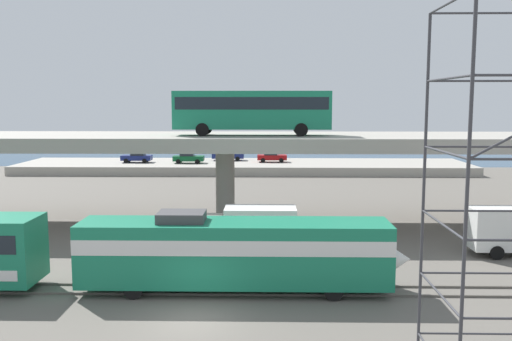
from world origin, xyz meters
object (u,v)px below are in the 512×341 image
object	(u,v)px
parked_car_1	(137,157)
parked_car_2	(188,158)
transit_bus_on_overpass	(252,109)
train_locomotive	(250,250)
parked_car_0	(228,155)
service_truck_east	(247,229)
parked_car_3	(272,157)
scaffolding_tower	(511,210)

from	to	relation	value
parked_car_1	parked_car_2	world-z (taller)	same
transit_bus_on_overpass	parked_car_1	bearing A→B (deg)	116.14
train_locomotive	parked_car_0	xyz separation A→B (m)	(-4.98, 53.79, -0.21)
train_locomotive	parked_car_2	bearing A→B (deg)	101.61
train_locomotive	service_truck_east	size ratio (longest dim) A/B	2.50
service_truck_east	parked_car_2	xyz separation A→B (m)	(-9.82, 42.67, 0.34)
parked_car_1	parked_car_2	xyz separation A→B (m)	(7.44, -0.70, 0.00)
parked_car_2	parked_car_3	distance (m)	11.87
transit_bus_on_overpass	parked_car_0	world-z (taller)	transit_bus_on_overpass
service_truck_east	parked_car_1	bearing A→B (deg)	-68.29
scaffolding_tower	parked_car_1	bearing A→B (deg)	112.21
scaffolding_tower	parked_car_3	xyz separation A→B (m)	(-6.43, 63.72, -4.72)
transit_bus_on_overpass	parked_car_3	size ratio (longest dim) A/B	2.87
transit_bus_on_overpass	parked_car_2	xyz separation A→B (m)	(-9.97, 34.77, -7.28)
service_truck_east	scaffolding_tower	distance (m)	21.70
train_locomotive	parked_car_1	size ratio (longest dim) A/B	4.03
train_locomotive	parked_car_1	world-z (taller)	train_locomotive
parked_car_0	parked_car_1	xyz separation A→B (m)	(-12.72, -3.16, -0.00)
parked_car_0	parked_car_3	world-z (taller)	same
service_truck_east	scaffolding_tower	xyz separation A→B (m)	(8.35, -19.38, 5.06)
train_locomotive	parked_car_1	distance (m)	53.64
service_truck_east	parked_car_0	size ratio (longest dim) A/B	1.47
parked_car_0	parked_car_2	world-z (taller)	same
service_truck_east	parked_car_0	bearing A→B (deg)	-84.42
transit_bus_on_overpass	parked_car_0	size ratio (longest dim) A/B	2.59
service_truck_east	parked_car_3	size ratio (longest dim) A/B	1.62
parked_car_2	parked_car_3	bearing A→B (deg)	8.14
transit_bus_on_overpass	service_truck_east	size ratio (longest dim) A/B	1.76
service_truck_east	parked_car_3	distance (m)	44.39
parked_car_1	parked_car_2	bearing A→B (deg)	174.60
scaffolding_tower	train_locomotive	bearing A→B (deg)	123.18
transit_bus_on_overpass	service_truck_east	distance (m)	10.98
scaffolding_tower	parked_car_3	size ratio (longest dim) A/B	3.01
service_truck_east	parked_car_0	xyz separation A→B (m)	(-4.55, 46.53, 0.35)
transit_bus_on_overpass	parked_car_3	bearing A→B (deg)	87.21
train_locomotive	service_truck_east	distance (m)	7.30
train_locomotive	scaffolding_tower	size ratio (longest dim) A/B	1.35
scaffolding_tower	parked_car_3	world-z (taller)	scaffolding_tower
service_truck_east	scaffolding_tower	bearing A→B (deg)	113.32
service_truck_east	parked_car_3	world-z (taller)	service_truck_east
service_truck_east	parked_car_2	world-z (taller)	service_truck_east
scaffolding_tower	parked_car_0	distance (m)	67.32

